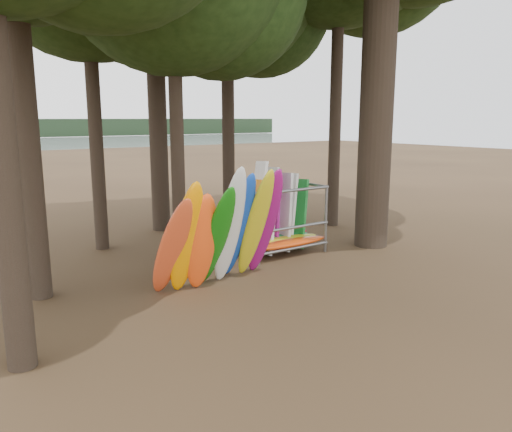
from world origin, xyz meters
TOP-DOWN VIEW (x-y plane):
  - ground at (0.00, 0.00)m, footprint 120.00×120.00m
  - kayak_row at (-1.93, 0.25)m, footprint 3.59×1.94m
  - storage_rack at (1.21, 2.04)m, footprint 3.15×1.58m

SIDE VIEW (x-z plane):
  - ground at x=0.00m, z-range 0.00..0.00m
  - storage_rack at x=1.21m, z-range -0.46..2.45m
  - kayak_row at x=-1.93m, z-range -0.20..2.98m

